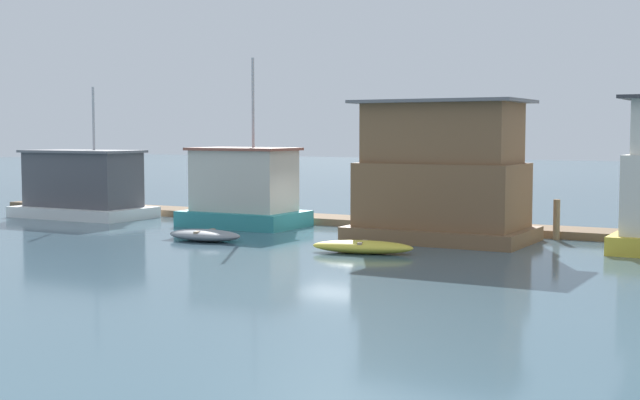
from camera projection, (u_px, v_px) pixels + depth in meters
name	position (u px, v px, depth m)	size (l,w,h in m)	color
ground_plane	(332.00, 233.00, 36.37)	(200.00, 200.00, 0.00)	#426070
dock_walkway	(368.00, 222.00, 39.25)	(42.40, 2.19, 0.30)	brown
houseboat_white	(83.00, 186.00, 42.80)	(6.54, 3.63, 6.23)	white
houseboat_teal	(244.00, 190.00, 38.63)	(5.11, 3.31, 7.27)	teal
houseboat_brown	(442.00, 176.00, 33.46)	(6.67, 4.10, 5.29)	brown
dinghy_grey	(205.00, 235.00, 33.58)	(3.09, 1.59, 0.43)	gray
dinghy_yellow	(362.00, 247.00, 30.08)	(3.64, 1.90, 0.44)	yellow
mooring_post_far_right	(359.00, 208.00, 37.91)	(0.25, 0.25, 1.72)	brown
mooring_post_far_left	(557.00, 220.00, 33.84)	(0.25, 0.25, 1.54)	#846B4C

